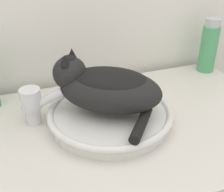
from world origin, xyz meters
TOP-DOWN VIEW (x-y plane):
  - sink_basin at (0.01, 0.33)m, footprint 0.37×0.37m
  - cat at (-0.00, 0.34)m, footprint 0.34×0.34m
  - faucet at (-0.20, 0.40)m, footprint 0.13×0.07m
  - mouthwash_bottle at (0.51, 0.55)m, footprint 0.07×0.07m

SIDE VIEW (x-z plane):
  - sink_basin at x=0.01m, z-range 0.85..0.90m
  - faucet at x=-0.20m, z-range 0.86..0.98m
  - mouthwash_bottle at x=0.51m, z-range 0.85..1.06m
  - cat at x=0.00m, z-range 0.89..1.05m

